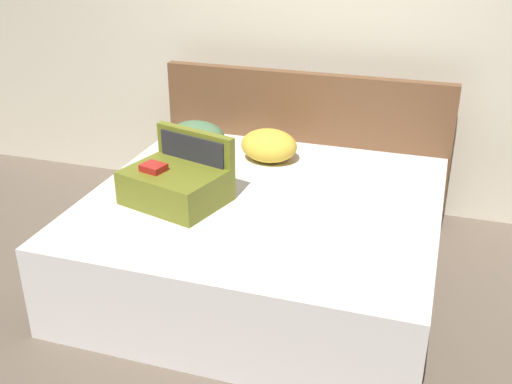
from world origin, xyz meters
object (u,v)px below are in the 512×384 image
Objects in this scene: hard_case_large at (176,182)px; pillow_center_head at (196,136)px; bed at (263,238)px; pillow_near_headboard at (269,146)px.

hard_case_large is 0.78m from pillow_center_head.
hard_case_large reaches higher than bed.
pillow_center_head is at bearing 178.21° from pillow_near_headboard.
pillow_near_headboard reaches higher than pillow_center_head.
pillow_center_head is (-0.52, 0.02, -0.00)m from pillow_near_headboard.
bed is 3.21× the size of hard_case_large.
bed is 0.68m from pillow_near_headboard.
pillow_center_head reaches higher than bed.
pillow_near_headboard is (-0.13, 0.55, 0.38)m from bed.
bed is 5.12× the size of pillow_center_head.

